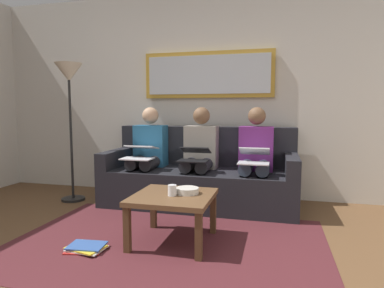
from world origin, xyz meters
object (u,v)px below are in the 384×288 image
(framed_mirror, at_px, (208,75))
(coffee_table, at_px, (173,201))
(cup, at_px, (172,190))
(laptop_black, at_px, (194,155))
(person_right, at_px, (148,151))
(magazine_stack, at_px, (86,248))
(bowl, at_px, (187,191))
(standing_lamp, at_px, (69,88))
(laptop_silver, at_px, (254,156))
(person_middle, at_px, (199,153))
(couch, at_px, (201,177))
(laptop_white, at_px, (140,152))
(person_left, at_px, (256,155))

(framed_mirror, distance_m, coffee_table, 2.00)
(cup, height_order, laptop_black, laptop_black)
(person_right, distance_m, magazine_stack, 1.60)
(bowl, relative_size, standing_lamp, 0.12)
(coffee_table, bearing_deg, framed_mirror, -88.48)
(laptop_silver, relative_size, person_middle, 0.32)
(framed_mirror, height_order, bowl, framed_mirror)
(laptop_black, bearing_deg, person_right, -20.73)
(couch, distance_m, bowl, 1.17)
(coffee_table, xyz_separation_m, bowl, (-0.10, -0.06, 0.08))
(laptop_white, bearing_deg, coffee_table, 127.04)
(bowl, height_order, person_right, person_right)
(person_right, bearing_deg, person_left, 180.00)
(laptop_silver, distance_m, standing_lamp, 2.31)
(framed_mirror, bearing_deg, standing_lamp, 22.94)
(cup, relative_size, person_left, 0.08)
(laptop_silver, bearing_deg, coffee_table, 56.86)
(framed_mirror, bearing_deg, magazine_stack, 73.50)
(person_left, xyz_separation_m, person_right, (1.28, 0.00, 0.00))
(cup, bearing_deg, laptop_white, -53.89)
(laptop_white, bearing_deg, magazine_stack, 93.02)
(person_middle, distance_m, magazine_stack, 1.69)
(person_left, relative_size, magazine_stack, 3.50)
(magazine_stack, bearing_deg, person_middle, -111.18)
(person_left, xyz_separation_m, magazine_stack, (1.21, 1.48, -0.58))
(laptop_silver, distance_m, magazine_stack, 1.84)
(framed_mirror, relative_size, laptop_silver, 4.54)
(laptop_black, relative_size, magazine_stack, 1.03)
(coffee_table, relative_size, person_left, 0.57)
(laptop_silver, bearing_deg, couch, -25.32)
(framed_mirror, height_order, coffee_table, framed_mirror)
(framed_mirror, bearing_deg, couch, 90.00)
(framed_mirror, bearing_deg, person_middle, 90.00)
(person_left, bearing_deg, cup, 63.34)
(cup, distance_m, person_right, 1.38)
(person_middle, bearing_deg, couch, -90.00)
(person_left, relative_size, laptop_black, 3.41)
(standing_lamp, bearing_deg, cup, 148.31)
(couch, relative_size, coffee_table, 3.39)
(laptop_black, bearing_deg, magazine_stack, 65.15)
(laptop_silver, relative_size, person_right, 0.32)
(couch, distance_m, standing_lamp, 1.90)
(laptop_white, bearing_deg, person_left, -169.20)
(framed_mirror, relative_size, standing_lamp, 1.00)
(laptop_white, height_order, magazine_stack, laptop_white)
(person_right, bearing_deg, laptop_black, 159.27)
(coffee_table, height_order, standing_lamp, standing_lamp)
(couch, distance_m, coffee_table, 1.22)
(person_left, xyz_separation_m, standing_lamp, (2.19, 0.20, 0.76))
(person_middle, relative_size, magazine_stack, 3.50)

